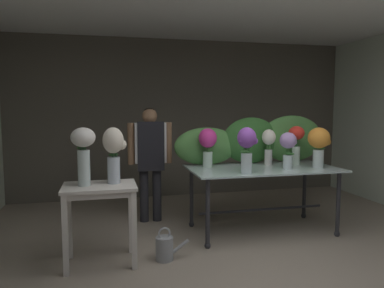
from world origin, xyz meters
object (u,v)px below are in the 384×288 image
object	(u,v)px
display_table_glass	(262,177)
vase_violet_lilies	(247,146)
vase_magenta_tulips	(208,144)
vase_white_roses_tall	(83,151)
vase_lilac_dahlias	(288,147)
watering_can	(165,248)
florist	(150,152)
vase_cream_lisianthus_tall	(114,151)
vase_ivory_freesia	(269,144)
side_table_white	(100,197)
vase_scarlet_anemones	(296,141)
vase_sunset_ranunculus	(319,143)

from	to	relation	value
display_table_glass	vase_violet_lilies	xyz separation A→B (m)	(-0.34, -0.33, 0.43)
vase_magenta_tulips	vase_white_roses_tall	bearing A→B (deg)	-154.41
vase_lilac_dahlias	watering_can	bearing A→B (deg)	-165.00
florist	watering_can	size ratio (longest dim) A/B	4.38
watering_can	vase_magenta_tulips	bearing A→B (deg)	48.77
florist	vase_white_roses_tall	bearing A→B (deg)	-122.33
vase_white_roses_tall	watering_can	xyz separation A→B (m)	(0.77, -0.07, -1.01)
vase_magenta_tulips	vase_white_roses_tall	distance (m)	1.59
vase_cream_lisianthus_tall	watering_can	world-z (taller)	vase_cream_lisianthus_tall
vase_ivory_freesia	vase_lilac_dahlias	bearing A→B (deg)	-72.31
side_table_white	vase_scarlet_anemones	size ratio (longest dim) A/B	1.59
florist	vase_cream_lisianthus_tall	size ratio (longest dim) A/B	2.76
vase_white_roses_tall	vase_cream_lisianthus_tall	world-z (taller)	vase_white_roses_tall
vase_lilac_dahlias	vase_ivory_freesia	world-z (taller)	vase_ivory_freesia
vase_ivory_freesia	vase_sunset_ranunculus	bearing A→B (deg)	-31.79
vase_ivory_freesia	vase_white_roses_tall	bearing A→B (deg)	-163.33
vase_white_roses_tall	vase_lilac_dahlias	bearing A→B (deg)	8.51
vase_violet_lilies	watering_can	bearing A→B (deg)	-165.12
display_table_glass	vase_white_roses_tall	bearing A→B (deg)	-166.18
side_table_white	display_table_glass	bearing A→B (deg)	14.79
side_table_white	watering_can	xyz separation A→B (m)	(0.63, -0.07, -0.54)
vase_sunset_ranunculus	side_table_white	bearing A→B (deg)	-172.35
display_table_glass	florist	xyz separation A→B (m)	(-1.30, 0.74, 0.26)
vase_violet_lilies	vase_scarlet_anemones	bearing A→B (deg)	27.61
florist	vase_violet_lilies	size ratio (longest dim) A/B	2.97
vase_violet_lilies	vase_white_roses_tall	bearing A→B (deg)	-173.83
side_table_white	vase_violet_lilies	xyz separation A→B (m)	(1.61, 0.19, 0.44)
display_table_glass	vase_cream_lisianthus_tall	size ratio (longest dim) A/B	3.26
florist	vase_lilac_dahlias	size ratio (longest dim) A/B	3.49
vase_ivory_freesia	watering_can	size ratio (longest dim) A/B	1.31
display_table_glass	vase_ivory_freesia	bearing A→B (deg)	46.47
vase_ivory_freesia	vase_white_roses_tall	world-z (taller)	vase_white_roses_tall
vase_violet_lilies	vase_white_roses_tall	world-z (taller)	vase_white_roses_tall
vase_sunset_ranunculus	vase_ivory_freesia	bearing A→B (deg)	148.21
side_table_white	vase_sunset_ranunculus	size ratio (longest dim) A/B	1.60
vase_scarlet_anemones	vase_violet_lilies	bearing A→B (deg)	-152.39
display_table_glass	side_table_white	bearing A→B (deg)	-165.21
vase_violet_lilies	vase_ivory_freesia	bearing A→B (deg)	44.39
watering_can	vase_lilac_dahlias	bearing A→B (deg)	15.00
vase_white_roses_tall	vase_cream_lisianthus_tall	xyz separation A→B (m)	(0.29, 0.05, -0.02)
display_table_glass	vase_sunset_ranunculus	distance (m)	0.81
vase_violet_lilies	vase_magenta_tulips	bearing A→B (deg)	122.05
vase_lilac_dahlias	vase_ivory_freesia	distance (m)	0.34
florist	vase_white_roses_tall	distance (m)	1.50
vase_violet_lilies	watering_can	xyz separation A→B (m)	(-0.98, -0.26, -0.99)
display_table_glass	vase_magenta_tulips	xyz separation A→B (m)	(-0.66, 0.17, 0.41)
florist	vase_lilac_dahlias	bearing A→B (deg)	-30.25
side_table_white	vase_ivory_freesia	size ratio (longest dim) A/B	1.73
display_table_glass	vase_sunset_ranunculus	world-z (taller)	vase_sunset_ranunculus
vase_sunset_ranunculus	vase_magenta_tulips	bearing A→B (deg)	165.71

